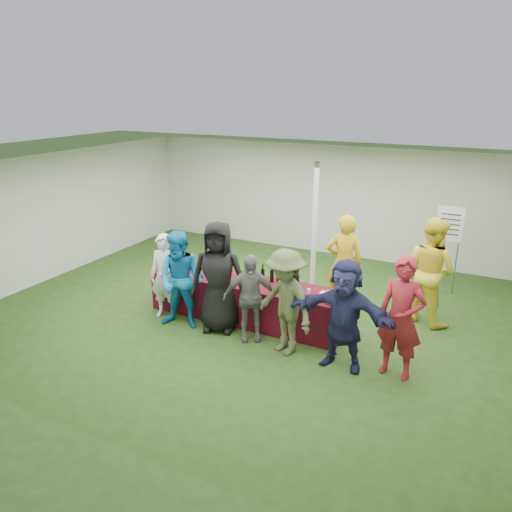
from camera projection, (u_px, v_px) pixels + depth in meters
The scene contains 18 objects.
ground at pixel (264, 314), 9.27m from camera, with size 60.00×60.00×0.00m, color #284719.
tent at pixel (314, 232), 9.63m from camera, with size 10.00×10.00×10.00m.
serving_table at pixel (246, 300), 8.96m from camera, with size 3.60×0.80×0.75m, color #561218.
wine_bottles at pixel (281, 278), 8.66m from camera, with size 0.73×0.16×0.32m.
wine_glasses at pixel (218, 275), 8.79m from camera, with size 2.70×0.14×0.16m.
water_bottle at pixel (252, 275), 8.85m from camera, with size 0.07×0.07×0.23m.
bar_towel at pixel (327, 294), 8.24m from camera, with size 0.25×0.18×0.03m, color white.
dump_bucket at pixel (331, 298), 7.92m from camera, with size 0.23×0.23×0.18m, color slate.
wine_list_sign at pixel (449, 231), 9.85m from camera, with size 0.50×0.03×1.80m.
staff_pourer at pixel (344, 263), 9.19m from camera, with size 0.68×0.44×1.86m, color gold.
staff_back at pixel (431, 271), 8.75m from camera, with size 0.93×0.73×1.92m, color yellow.
customer_0 at pixel (165, 276), 8.96m from camera, with size 0.57×0.38×1.57m, color silver.
customer_1 at pixel (181, 280), 8.56m from camera, with size 0.84×0.65×1.73m, color #1178BC.
customer_2 at pixel (218, 277), 8.43m from camera, with size 0.95×0.62×1.93m, color black.
customer_3 at pixel (250, 298), 8.16m from camera, with size 0.87×0.36×1.49m, color slate.
customer_4 at pixel (285, 302), 7.71m from camera, with size 1.11×0.64×1.71m, color #474F2E.
customer_5 at pixel (344, 315), 7.30m from camera, with size 1.58×0.50×1.71m, color #1E2044.
customer_6 at pixel (401, 318), 7.06m from camera, with size 0.67×0.44×1.83m, color maroon.
Camera 1 is at (3.69, -7.57, 4.03)m, focal length 35.00 mm.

